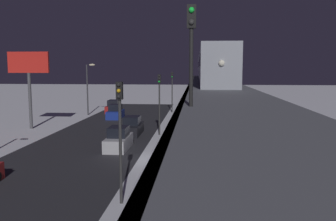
% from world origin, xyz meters
% --- Properties ---
extents(ground_plane, '(240.00, 240.00, 0.00)m').
position_xyz_m(ground_plane, '(0.00, 0.00, 0.00)').
color(ground_plane, white).
extents(avenue_asphalt, '(11.00, 82.68, 0.01)m').
position_xyz_m(avenue_asphalt, '(5.78, 0.00, 0.00)').
color(avenue_asphalt, '#28282D').
rests_on(avenue_asphalt, ground_plane).
extents(elevated_railway, '(5.00, 82.68, 5.55)m').
position_xyz_m(elevated_railway, '(-5.84, -0.00, 4.82)').
color(elevated_railway, slate).
rests_on(elevated_railway, ground_plane).
extents(subway_train, '(2.94, 55.47, 3.40)m').
position_xyz_m(subway_train, '(-5.93, -26.27, 7.33)').
color(subway_train, '#999EA8').
rests_on(subway_train, elevated_railway).
extents(rail_signal, '(0.36, 0.41, 4.00)m').
position_xyz_m(rail_signal, '(-4.00, 12.15, 8.27)').
color(rail_signal, black).
rests_on(rail_signal, elevated_railway).
extents(sedan_blue, '(1.80, 4.17, 1.97)m').
position_xyz_m(sedan_blue, '(7.18, -22.01, 0.80)').
color(sedan_blue, navy).
rests_on(sedan_blue, ground_plane).
extents(sedan_black, '(1.80, 4.50, 1.97)m').
position_xyz_m(sedan_black, '(2.58, -10.16, 0.80)').
color(sedan_black, black).
rests_on(sedan_black, ground_plane).
extents(sedan_silver, '(1.80, 4.39, 1.97)m').
position_xyz_m(sedan_silver, '(2.58, -3.55, 0.80)').
color(sedan_silver, '#B2B2B7').
rests_on(sedan_silver, ground_plane).
extents(sedan_red_3, '(1.80, 4.61, 1.97)m').
position_xyz_m(sedan_red_3, '(8.98, -28.53, 0.80)').
color(sedan_red_3, '#A51E1E').
rests_on(sedan_red_3, ground_plane).
extents(traffic_light_near, '(0.32, 0.44, 6.40)m').
position_xyz_m(traffic_light_near, '(-0.32, 8.77, 4.20)').
color(traffic_light_near, '#2D2D2D').
rests_on(traffic_light_near, ground_plane).
extents(traffic_light_mid, '(0.32, 0.44, 6.40)m').
position_xyz_m(traffic_light_mid, '(-0.32, -10.20, 4.20)').
color(traffic_light_mid, '#2D2D2D').
rests_on(traffic_light_mid, ground_plane).
extents(traffic_light_far, '(0.32, 0.44, 6.40)m').
position_xyz_m(traffic_light_far, '(-0.32, -29.17, 4.20)').
color(traffic_light_far, '#2D2D2D').
rests_on(traffic_light_far, ground_plane).
extents(commercial_billboard, '(4.80, 0.36, 8.90)m').
position_xyz_m(commercial_billboard, '(15.03, -12.83, 6.83)').
color(commercial_billboard, '#4C4C51').
rests_on(commercial_billboard, ground_plane).
extents(street_lamp_far, '(1.35, 0.44, 7.65)m').
position_xyz_m(street_lamp_far, '(11.85, -25.00, 4.81)').
color(street_lamp_far, '#38383D').
rests_on(street_lamp_far, ground_plane).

